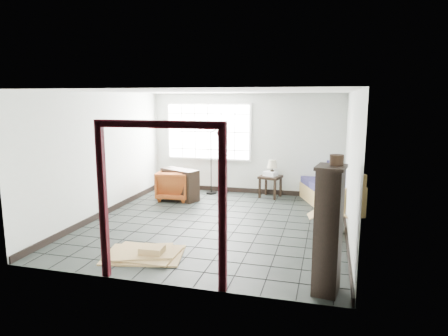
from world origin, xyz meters
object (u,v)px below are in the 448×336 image
(armchair, at_px, (175,184))
(futon_sofa, at_px, (332,191))
(side_table, at_px, (270,180))
(tall_shelf, at_px, (328,229))

(armchair, bearing_deg, futon_sofa, -179.03)
(futon_sofa, bearing_deg, side_table, 144.06)
(futon_sofa, relative_size, tall_shelf, 1.38)
(armchair, relative_size, tall_shelf, 0.48)
(side_table, bearing_deg, armchair, -160.08)
(armchair, bearing_deg, side_table, -165.64)
(side_table, bearing_deg, tall_shelf, -73.37)
(futon_sofa, height_order, tall_shelf, tall_shelf)
(futon_sofa, distance_m, tall_shelf, 4.44)
(side_table, height_order, tall_shelf, tall_shelf)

